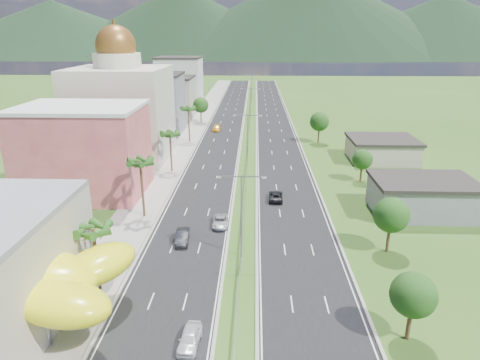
# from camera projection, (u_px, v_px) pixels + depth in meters

# --- Properties ---
(ground) EXTENTS (500.00, 500.00, 0.00)m
(ground) POSITION_uv_depth(u_px,v_px,m) (238.00, 303.00, 45.28)
(ground) COLOR #2D5119
(ground) RESTS_ON ground
(road_left) EXTENTS (11.00, 260.00, 0.04)m
(road_left) POSITION_uv_depth(u_px,v_px,m) (225.00, 126.00, 130.51)
(road_left) COLOR black
(road_left) RESTS_ON ground
(road_right) EXTENTS (11.00, 260.00, 0.04)m
(road_right) POSITION_uv_depth(u_px,v_px,m) (274.00, 126.00, 130.01)
(road_right) COLOR black
(road_right) RESTS_ON ground
(sidewalk_left) EXTENTS (7.00, 260.00, 0.12)m
(sidewalk_left) POSITION_uv_depth(u_px,v_px,m) (194.00, 126.00, 130.82)
(sidewalk_left) COLOR gray
(sidewalk_left) RESTS_ON ground
(median_guardrail) EXTENTS (0.10, 216.06, 0.76)m
(median_guardrail) POSITION_uv_depth(u_px,v_px,m) (249.00, 138.00, 113.06)
(median_guardrail) COLOR gray
(median_guardrail) RESTS_ON ground
(streetlight_median_b) EXTENTS (6.04, 0.25, 11.00)m
(streetlight_median_b) POSITION_uv_depth(u_px,v_px,m) (241.00, 208.00, 52.52)
(streetlight_median_b) COLOR gray
(streetlight_median_b) RESTS_ON ground
(streetlight_median_c) EXTENTS (6.04, 0.25, 11.00)m
(streetlight_median_c) POSITION_uv_depth(u_px,v_px,m) (247.00, 134.00, 90.29)
(streetlight_median_c) COLOR gray
(streetlight_median_c) RESTS_ON ground
(streetlight_median_d) EXTENTS (6.04, 0.25, 11.00)m
(streetlight_median_d) POSITION_uv_depth(u_px,v_px,m) (250.00, 102.00, 132.78)
(streetlight_median_d) COLOR gray
(streetlight_median_d) RESTS_ON ground
(streetlight_median_e) EXTENTS (6.04, 0.25, 11.00)m
(streetlight_median_e) POSITION_uv_depth(u_px,v_px,m) (252.00, 85.00, 175.27)
(streetlight_median_e) COLOR gray
(streetlight_median_e) RESTS_ON ground
(lime_canopy) EXTENTS (18.00, 15.00, 7.40)m
(lime_canopy) POSITION_uv_depth(u_px,v_px,m) (26.00, 279.00, 40.54)
(lime_canopy) COLOR yellow
(lime_canopy) RESTS_ON ground
(pink_shophouse) EXTENTS (20.00, 15.00, 15.00)m
(pink_shophouse) POSITION_uv_depth(u_px,v_px,m) (84.00, 152.00, 73.98)
(pink_shophouse) COLOR #BC4D53
(pink_shophouse) RESTS_ON ground
(domed_building) EXTENTS (20.00, 20.00, 28.70)m
(domed_building) POSITION_uv_depth(u_px,v_px,m) (122.00, 108.00, 94.44)
(domed_building) COLOR beige
(domed_building) RESTS_ON ground
(midrise_grey) EXTENTS (16.00, 15.00, 16.00)m
(midrise_grey) POSITION_uv_depth(u_px,v_px,m) (153.00, 105.00, 119.11)
(midrise_grey) COLOR slate
(midrise_grey) RESTS_ON ground
(midrise_beige) EXTENTS (16.00, 15.00, 13.00)m
(midrise_beige) POSITION_uv_depth(u_px,v_px,m) (168.00, 99.00, 140.37)
(midrise_beige) COLOR #B9AB98
(midrise_beige) RESTS_ON ground
(midrise_white) EXTENTS (16.00, 15.00, 18.00)m
(midrise_white) POSITION_uv_depth(u_px,v_px,m) (180.00, 83.00, 161.27)
(midrise_white) COLOR silver
(midrise_white) RESTS_ON ground
(shed_near) EXTENTS (15.00, 10.00, 5.00)m
(shed_near) POSITION_uv_depth(u_px,v_px,m) (422.00, 198.00, 67.14)
(shed_near) COLOR slate
(shed_near) RESTS_ON ground
(shed_far) EXTENTS (14.00, 12.00, 4.40)m
(shed_far) POSITION_uv_depth(u_px,v_px,m) (382.00, 150.00, 95.50)
(shed_far) COLOR #B9AB98
(shed_far) RESTS_ON ground
(palm_tree_b) EXTENTS (3.60, 3.60, 8.10)m
(palm_tree_b) POSITION_uv_depth(u_px,v_px,m) (93.00, 232.00, 45.38)
(palm_tree_b) COLOR #47301C
(palm_tree_b) RESTS_ON ground
(palm_tree_c) EXTENTS (3.60, 3.60, 9.60)m
(palm_tree_c) POSITION_uv_depth(u_px,v_px,m) (140.00, 164.00, 63.79)
(palm_tree_c) COLOR #47301C
(palm_tree_c) RESTS_ON ground
(palm_tree_d) EXTENTS (3.60, 3.60, 8.60)m
(palm_tree_d) POSITION_uv_depth(u_px,v_px,m) (170.00, 135.00, 85.82)
(palm_tree_d) COLOR #47301C
(palm_tree_d) RESTS_ON ground
(palm_tree_e) EXTENTS (3.60, 3.60, 9.40)m
(palm_tree_e) POSITION_uv_depth(u_px,v_px,m) (188.00, 110.00, 109.18)
(palm_tree_e) COLOR #47301C
(palm_tree_e) RESTS_ON ground
(leafy_tree_lfar) EXTENTS (4.90, 4.90, 8.05)m
(leafy_tree_lfar) POSITION_uv_depth(u_px,v_px,m) (201.00, 105.00, 133.68)
(leafy_tree_lfar) COLOR #47301C
(leafy_tree_lfar) RESTS_ON ground
(leafy_tree_ra) EXTENTS (4.20, 4.20, 6.90)m
(leafy_tree_ra) POSITION_uv_depth(u_px,v_px,m) (413.00, 295.00, 38.46)
(leafy_tree_ra) COLOR #47301C
(leafy_tree_ra) RESTS_ON ground
(leafy_tree_rb) EXTENTS (4.55, 4.55, 7.47)m
(leafy_tree_rb) POSITION_uv_depth(u_px,v_px,m) (391.00, 215.00, 54.29)
(leafy_tree_rb) COLOR #47301C
(leafy_tree_rb) RESTS_ON ground
(leafy_tree_rc) EXTENTS (3.85, 3.85, 6.33)m
(leafy_tree_rc) POSITION_uv_depth(u_px,v_px,m) (362.00, 159.00, 80.89)
(leafy_tree_rc) COLOR #47301C
(leafy_tree_rc) RESTS_ON ground
(leafy_tree_rd) EXTENTS (4.90, 4.90, 8.05)m
(leafy_tree_rd) POSITION_uv_depth(u_px,v_px,m) (319.00, 122.00, 108.95)
(leafy_tree_rd) COLOR #47301C
(leafy_tree_rd) RESTS_ON ground
(mountain_ridge) EXTENTS (860.00, 140.00, 90.00)m
(mountain_ridge) POSITION_uv_depth(u_px,v_px,m) (309.00, 58.00, 468.20)
(mountain_ridge) COLOR black
(mountain_ridge) RESTS_ON ground
(car_white_near_left) EXTENTS (2.07, 4.53, 1.50)m
(car_white_near_left) POSITION_uv_depth(u_px,v_px,m) (190.00, 338.00, 38.91)
(car_white_near_left) COLOR silver
(car_white_near_left) RESTS_ON road_left
(car_dark_left) EXTENTS (2.11, 4.95, 1.59)m
(car_dark_left) POSITION_uv_depth(u_px,v_px,m) (182.00, 237.00, 58.19)
(car_dark_left) COLOR black
(car_dark_left) RESTS_ON road_left
(car_silver_mid_left) EXTENTS (2.42, 4.90, 1.34)m
(car_silver_mid_left) POSITION_uv_depth(u_px,v_px,m) (220.00, 221.00, 63.13)
(car_silver_mid_left) COLOR #ACAEB4
(car_silver_mid_left) RESTS_ON road_left
(car_yellow_far_left) EXTENTS (2.17, 5.25, 1.52)m
(car_yellow_far_left) POSITION_uv_depth(u_px,v_px,m) (216.00, 128.00, 124.07)
(car_yellow_far_left) COLOR gold
(car_yellow_far_left) RESTS_ON road_left
(car_dark_far_right) EXTENTS (2.57, 5.17, 1.41)m
(car_dark_far_right) POSITION_uv_depth(u_px,v_px,m) (276.00, 196.00, 72.84)
(car_dark_far_right) COLOR black
(car_dark_far_right) RESTS_ON road_right
(motorcycle) EXTENTS (0.84, 2.05, 1.27)m
(motorcycle) POSITION_uv_depth(u_px,v_px,m) (173.00, 240.00, 57.48)
(motorcycle) COLOR black
(motorcycle) RESTS_ON road_left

